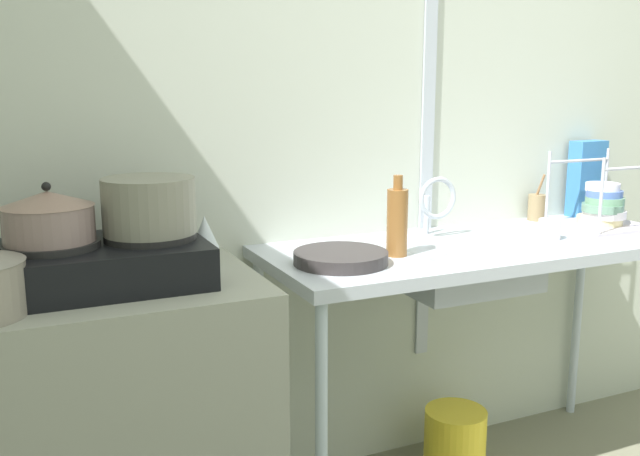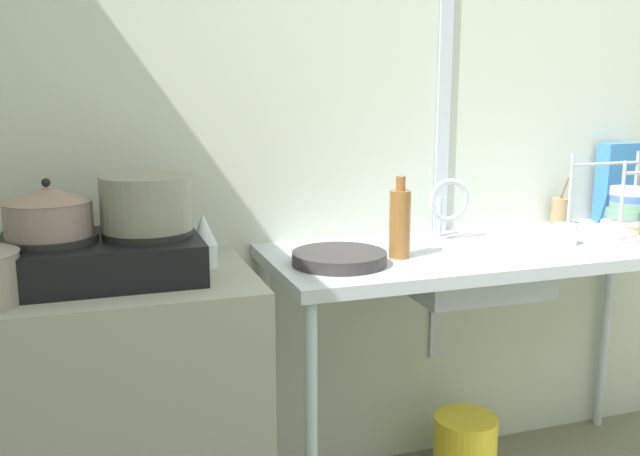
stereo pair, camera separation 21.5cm
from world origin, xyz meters
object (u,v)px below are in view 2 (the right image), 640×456
at_px(frying_pan, 339,258).
at_px(small_bowl_on_drainboard, 553,237).
at_px(percolator, 204,241).
at_px(sink_basin, 471,270).
at_px(cereal_box, 616,182).
at_px(faucet, 448,202).
at_px(bottle_by_sink, 400,223).
at_px(pot_on_right_burner, 146,203).
at_px(cup_by_rack, 565,234).
at_px(utensil_jar, 560,211).
at_px(pot_on_left_burner, 48,211).
at_px(dish_rack, 628,214).
at_px(bucket_on_floor, 465,449).
at_px(stove, 101,257).

distance_m(frying_pan, small_bowl_on_drainboard, 0.82).
height_order(percolator, sink_basin, percolator).
height_order(percolator, cereal_box, cereal_box).
relative_size(faucet, cereal_box, 0.70).
relative_size(faucet, bottle_by_sink, 0.84).
distance_m(pot_on_right_burner, cup_by_rack, 1.40).
distance_m(percolator, utensil_jar, 1.44).
height_order(percolator, small_bowl_on_drainboard, percolator).
distance_m(pot_on_left_burner, dish_rack, 1.99).
height_order(faucet, small_bowl_on_drainboard, faucet).
bearing_deg(percolator, small_bowl_on_drainboard, -1.98).
bearing_deg(bucket_on_floor, utensil_jar, 21.13).
bearing_deg(faucet, pot_on_left_burner, -173.65).
xyz_separation_m(stove, percolator, (0.29, 0.04, 0.02)).
relative_size(stove, pot_on_right_burner, 2.13).
bearing_deg(bottle_by_sink, dish_rack, 4.22).
height_order(sink_basin, bucket_on_floor, sink_basin).
bearing_deg(bottle_by_sink, faucet, 34.54).
bearing_deg(pot_on_left_burner, faucet, 6.35).
height_order(bottle_by_sink, cereal_box, cereal_box).
relative_size(pot_on_right_burner, small_bowl_on_drainboard, 1.71).
bearing_deg(pot_on_left_burner, frying_pan, -4.47).
xyz_separation_m(bottle_by_sink, cereal_box, (1.08, 0.29, 0.04)).
relative_size(sink_basin, bottle_by_sink, 1.74).
bearing_deg(dish_rack, cup_by_rack, -165.93).
bearing_deg(percolator, utensil_jar, 8.24).
relative_size(faucet, bucket_on_floor, 0.87).
bearing_deg(bottle_by_sink, frying_pan, -174.13).
relative_size(faucet, utensil_jar, 1.15).
distance_m(sink_basin, cereal_box, 0.86).
bearing_deg(cup_by_rack, pot_on_left_burner, 178.05).
distance_m(stove, cup_by_rack, 1.52).
distance_m(pot_on_right_burner, sink_basin, 1.09).
bearing_deg(pot_on_right_burner, utensil_jar, 8.71).
xyz_separation_m(percolator, small_bowl_on_drainboard, (1.21, -0.04, -0.06)).
height_order(sink_basin, small_bowl_on_drainboard, small_bowl_on_drainboard).
bearing_deg(faucet, percolator, -173.00).
bearing_deg(bucket_on_floor, pot_on_left_burner, -177.78).
height_order(percolator, utensil_jar, utensil_jar).
bearing_deg(bottle_by_sink, pot_on_left_burner, 177.64).
height_order(pot_on_right_burner, bucket_on_floor, pot_on_right_burner).
height_order(cereal_box, utensil_jar, cereal_box).
distance_m(stove, sink_basin, 1.19).
xyz_separation_m(percolator, sink_basin, (0.89, -0.04, -0.15)).
distance_m(cup_by_rack, bottle_by_sink, 0.62).
height_order(pot_on_left_burner, bottle_by_sink, pot_on_left_burner).
relative_size(stove, cereal_box, 1.74).
distance_m(pot_on_right_burner, faucet, 1.05).
xyz_separation_m(frying_pan, small_bowl_on_drainboard, (0.82, 0.06, -0.00)).
distance_m(faucet, cup_by_rack, 0.41).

